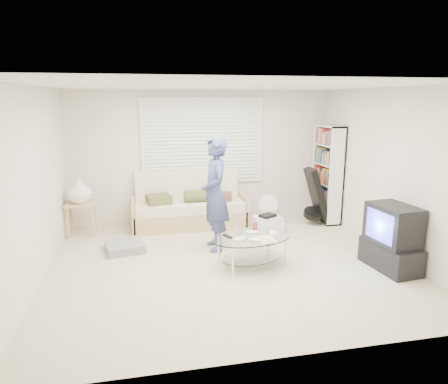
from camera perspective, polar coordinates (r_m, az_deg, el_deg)
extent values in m
plane|color=#BBAE91|center=(5.91, 0.42, -10.06)|extent=(5.00, 5.00, 0.00)
cube|color=silver|center=(7.72, -3.05, 5.08)|extent=(5.00, 0.02, 2.50)
cube|color=silver|center=(3.44, 8.30, -5.23)|extent=(5.00, 0.02, 2.50)
cube|color=silver|center=(5.59, -25.51, 0.74)|extent=(0.02, 4.50, 2.50)
cube|color=silver|center=(6.52, 22.48, 2.63)|extent=(0.02, 4.50, 2.50)
cube|color=white|center=(5.43, 0.46, 14.96)|extent=(5.00, 4.50, 0.02)
cube|color=white|center=(7.66, -3.04, 7.28)|extent=(2.32, 0.06, 1.62)
cube|color=black|center=(7.64, -3.02, 7.27)|extent=(2.20, 0.01, 1.50)
cube|color=silver|center=(7.62, -3.00, 7.25)|extent=(2.16, 0.04, 1.50)
cube|color=silver|center=(7.64, -3.02, 7.26)|extent=(2.32, 0.08, 1.62)
cube|color=tan|center=(7.50, -4.93, -3.69)|extent=(2.03, 0.81, 0.33)
cube|color=beige|center=(7.42, -4.95, -1.92)|extent=(1.95, 0.75, 0.16)
cube|color=beige|center=(7.68, -5.30, 0.93)|extent=(1.95, 0.23, 0.62)
cube|color=tan|center=(7.43, -12.77, -3.16)|extent=(0.06, 0.81, 0.57)
cube|color=tan|center=(7.65, 2.65, -2.38)|extent=(0.06, 0.81, 0.57)
cube|color=#444B27|center=(7.31, -9.30, -1.04)|extent=(0.48, 0.48, 0.14)
cylinder|color=#444B27|center=(7.33, -3.74, -0.53)|extent=(0.51, 0.22, 0.22)
cube|color=#483624|center=(7.47, -0.32, -0.63)|extent=(0.42, 0.42, 0.12)
cube|color=slate|center=(6.53, -13.98, -7.57)|extent=(0.66, 0.66, 0.13)
cube|color=tan|center=(7.31, -19.78, -1.59)|extent=(0.52, 0.41, 0.04)
cube|color=tan|center=(7.27, -21.38, -4.16)|extent=(0.04, 0.04, 0.56)
cube|color=tan|center=(7.21, -18.15, -4.05)|extent=(0.04, 0.04, 0.56)
cube|color=tan|center=(7.57, -21.00, -3.48)|extent=(0.04, 0.04, 0.56)
cube|color=tan|center=(7.51, -17.90, -3.36)|extent=(0.04, 0.04, 0.56)
imported|color=white|center=(7.26, -19.93, 0.23)|extent=(0.42, 0.42, 0.43)
cube|color=white|center=(7.92, 14.55, 2.51)|extent=(0.29, 0.78, 1.85)
cube|color=black|center=(7.70, 13.12, -0.48)|extent=(0.44, 0.39, 1.06)
cylinder|color=black|center=(7.78, 12.71, -3.05)|extent=(0.39, 0.40, 0.22)
cylinder|color=white|center=(7.64, 6.12, -4.57)|extent=(0.24, 0.24, 0.03)
cylinder|color=white|center=(7.60, 6.15, -3.48)|extent=(0.03, 0.03, 0.30)
cylinder|color=white|center=(7.53, 6.20, -1.68)|extent=(0.36, 0.19, 0.35)
cylinder|color=white|center=(7.53, 6.20, -1.68)|extent=(0.10, 0.07, 0.09)
cube|color=white|center=(7.17, 6.24, -4.67)|extent=(0.50, 0.37, 0.29)
cube|color=black|center=(7.12, 6.27, -3.37)|extent=(0.33, 0.30, 0.05)
cube|color=black|center=(6.11, 22.66, -8.42)|extent=(0.53, 0.88, 0.37)
cube|color=black|center=(5.97, 23.04, -4.30)|extent=(0.54, 0.75, 0.54)
cube|color=#5055E6|center=(5.83, 21.36, -4.56)|extent=(0.08, 0.54, 0.41)
ellipsoid|color=silver|center=(5.66, 4.04, -6.45)|extent=(1.33, 1.00, 0.02)
ellipsoid|color=silver|center=(5.77, 3.99, -9.29)|extent=(1.01, 0.76, 0.01)
cylinder|color=silver|center=(5.37, 1.29, -10.12)|extent=(0.03, 0.03, 0.41)
cylinder|color=silver|center=(5.75, 8.80, -8.68)|extent=(0.03, 0.03, 0.41)
cylinder|color=silver|center=(5.77, -0.76, -8.42)|extent=(0.03, 0.03, 0.41)
cylinder|color=silver|center=(6.12, 6.38, -7.22)|extent=(0.03, 0.03, 0.41)
cube|color=white|center=(5.47, 2.26, -6.81)|extent=(0.19, 0.17, 0.04)
cube|color=white|center=(5.76, 4.02, -5.79)|extent=(0.19, 0.15, 0.04)
cube|color=white|center=(5.75, 6.98, -5.92)|extent=(0.15, 0.19, 0.04)
cube|color=white|center=(5.46, 4.51, -6.88)|extent=(0.20, 0.18, 0.04)
cylinder|color=silver|center=(5.76, 2.38, -5.39)|extent=(0.07, 0.07, 0.11)
cylinder|color=#C3324E|center=(5.89, 4.46, -4.95)|extent=(0.07, 0.07, 0.12)
cube|color=black|center=(5.63, 0.48, -6.31)|extent=(0.12, 0.19, 0.02)
cube|color=white|center=(5.55, 5.99, -6.76)|extent=(0.24, 0.33, 0.01)
cube|color=tan|center=(5.50, 5.62, -6.84)|extent=(0.29, 0.34, 0.01)
imported|color=navy|center=(6.17, -1.29, -0.30)|extent=(0.46, 0.67, 1.79)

